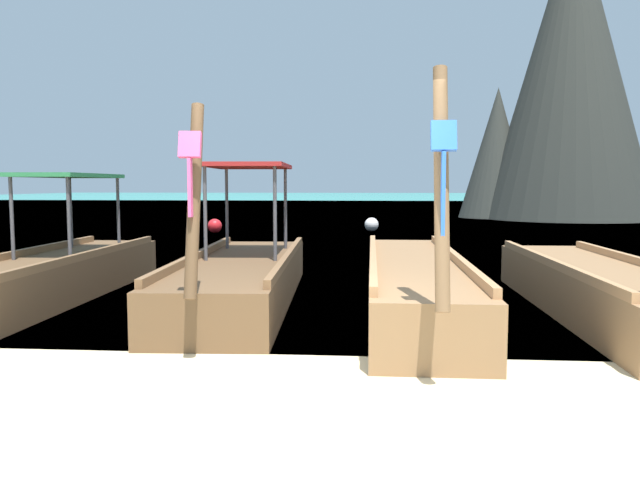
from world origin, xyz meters
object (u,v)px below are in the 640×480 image
at_px(longtail_boat_blue_ribbon, 414,283).
at_px(mooring_buoy_near, 372,225).
at_px(longtail_boat_yellow_ribbon, 598,290).
at_px(longtail_boat_violet_ribbon, 48,276).
at_px(mooring_buoy_far, 215,226).
at_px(karst_rock, 565,72).
at_px(longtail_boat_pink_ribbon, 242,276).

relative_size(longtail_boat_blue_ribbon, mooring_buoy_near, 13.61).
xyz_separation_m(longtail_boat_blue_ribbon, longtail_boat_yellow_ribbon, (2.28, -0.27, -0.01)).
bearing_deg(longtail_boat_violet_ribbon, mooring_buoy_far, 93.41).
bearing_deg(karst_rock, longtail_boat_yellow_ribbon, -105.05).
xyz_separation_m(longtail_boat_yellow_ribbon, karst_rock, (6.25, 23.24, 6.61)).
relative_size(longtail_boat_violet_ribbon, mooring_buoy_near, 13.43).
bearing_deg(longtail_boat_violet_ribbon, longtail_boat_pink_ribbon, 4.29).
xyz_separation_m(longtail_boat_blue_ribbon, mooring_buoy_near, (-0.56, 13.69, -0.09)).
relative_size(longtail_boat_pink_ribbon, mooring_buoy_near, 12.28).
distance_m(longtail_boat_pink_ribbon, longtail_boat_blue_ribbon, 2.38).
bearing_deg(mooring_buoy_far, longtail_boat_yellow_ribbon, -57.64).
height_order(karst_rock, mooring_buoy_near, karst_rock).
bearing_deg(longtail_boat_yellow_ribbon, mooring_buoy_far, 122.36).
bearing_deg(longtail_boat_pink_ribbon, longtail_boat_violet_ribbon, -175.71).
distance_m(longtail_boat_blue_ribbon, mooring_buoy_near, 13.70).
relative_size(longtail_boat_yellow_ribbon, mooring_buoy_far, 12.44).
bearing_deg(karst_rock, longtail_boat_blue_ribbon, -110.36).
relative_size(karst_rock, mooring_buoy_near, 29.85).
relative_size(longtail_boat_pink_ribbon, longtail_boat_blue_ribbon, 0.90).
bearing_deg(karst_rock, longtail_boat_pink_ribbon, -115.64).
relative_size(longtail_boat_violet_ribbon, longtail_boat_yellow_ribbon, 1.09).
relative_size(longtail_boat_violet_ribbon, longtail_boat_blue_ribbon, 0.99).
relative_size(longtail_boat_violet_ribbon, longtail_boat_pink_ribbon, 1.09).
height_order(mooring_buoy_near, mooring_buoy_far, mooring_buoy_near).
bearing_deg(longtail_boat_yellow_ribbon, mooring_buoy_near, 101.48).
bearing_deg(mooring_buoy_near, longtail_boat_violet_ribbon, -108.44).
xyz_separation_m(longtail_boat_pink_ribbon, mooring_buoy_far, (-3.47, 12.24, -0.11)).
height_order(longtail_boat_blue_ribbon, karst_rock, karst_rock).
bearing_deg(mooring_buoy_near, longtail_boat_yellow_ribbon, -78.52).
relative_size(longtail_boat_pink_ribbon, mooring_buoy_far, 12.37).
xyz_separation_m(karst_rock, mooring_buoy_far, (-14.36, -10.44, -6.69)).
height_order(longtail_boat_blue_ribbon, mooring_buoy_far, longtail_boat_blue_ribbon).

